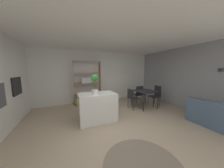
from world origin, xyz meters
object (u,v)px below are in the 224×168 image
at_px(open_bookshelf, 86,83).
at_px(dining_table, 145,92).
at_px(dining_chair_window_side, 156,94).
at_px(potted_plant_on_island, 95,82).
at_px(kitchen_island, 97,107).
at_px(built_in_oven, 17,86).
at_px(dining_chair_island_side, 132,97).
at_px(dining_chair_far, 138,93).

height_order(open_bookshelf, dining_table, open_bookshelf).
bearing_deg(open_bookshelf, dining_chair_window_side, -26.15).
bearing_deg(potted_plant_on_island, kitchen_island, 6.84).
xyz_separation_m(kitchen_island, dining_chair_window_side, (3.02, 0.44, 0.10)).
bearing_deg(built_in_oven, dining_chair_window_side, -4.48).
xyz_separation_m(kitchen_island, dining_chair_island_side, (1.69, 0.44, 0.08)).
bearing_deg(kitchen_island, built_in_oven, 160.08).
height_order(built_in_oven, kitchen_island, built_in_oven).
relative_size(open_bookshelf, dining_chair_island_side, 2.42).
bearing_deg(dining_table, dining_chair_window_side, -0.62).
height_order(built_in_oven, dining_table, built_in_oven).
height_order(dining_table, dining_chair_far, dining_chair_far).
xyz_separation_m(potted_plant_on_island, open_bookshelf, (0.04, 1.95, -0.27)).
bearing_deg(open_bookshelf, dining_table, -32.07).
xyz_separation_m(open_bookshelf, dining_table, (2.39, -1.50, -0.37)).
distance_m(built_in_oven, open_bookshelf, 2.58).
distance_m(potted_plant_on_island, dining_chair_far, 2.73).
xyz_separation_m(kitchen_island, dining_table, (2.35, 0.45, 0.22)).
bearing_deg(potted_plant_on_island, open_bookshelf, 88.91).
relative_size(kitchen_island, dining_chair_island_side, 1.37).
bearing_deg(dining_table, kitchen_island, -169.24).
height_order(dining_table, dining_chair_island_side, dining_chair_island_side).
relative_size(kitchen_island, open_bookshelf, 0.57).
relative_size(potted_plant_on_island, dining_chair_far, 0.70).
xyz_separation_m(potted_plant_on_island, dining_table, (2.42, 0.46, -0.64)).
height_order(dining_table, dining_chair_window_side, dining_chair_window_side).
height_order(open_bookshelf, dining_chair_far, open_bookshelf).
relative_size(built_in_oven, dining_chair_far, 0.65).
bearing_deg(dining_chair_far, dining_chair_island_side, 32.89).
bearing_deg(kitchen_island, potted_plant_on_island, -173.16).
bearing_deg(dining_chair_window_side, kitchen_island, -77.68).
height_order(open_bookshelf, dining_chair_island_side, open_bookshelf).
xyz_separation_m(potted_plant_on_island, dining_chair_far, (2.43, 0.95, -0.78)).
distance_m(dining_chair_island_side, dining_chair_window_side, 1.34).
relative_size(dining_chair_island_side, dining_chair_window_side, 0.92).
height_order(built_in_oven, potted_plant_on_island, potted_plant_on_island).
relative_size(built_in_oven, dining_chair_window_side, 0.62).
distance_m(kitchen_island, dining_table, 2.40).
height_order(built_in_oven, dining_chair_far, built_in_oven).
distance_m(dining_table, dining_chair_far, 0.52).
bearing_deg(dining_chair_far, dining_table, 85.13).
height_order(dining_chair_island_side, dining_chair_window_side, dining_chair_window_side).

